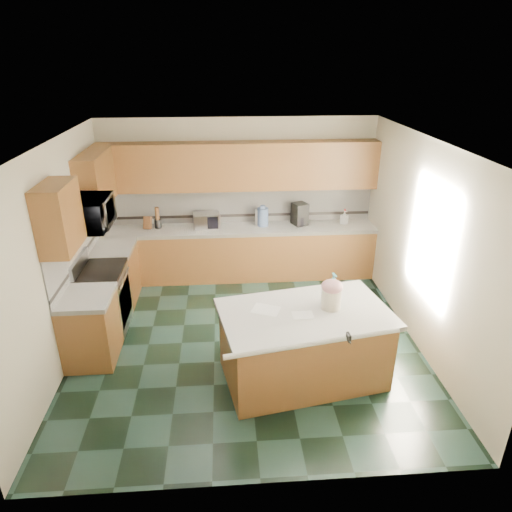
{
  "coord_description": "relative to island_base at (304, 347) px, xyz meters",
  "views": [
    {
      "loc": [
        -0.26,
        -5.28,
        3.66
      ],
      "look_at": [
        0.15,
        0.35,
        1.12
      ],
      "focal_mm": 32.0,
      "sensor_mm": 36.0,
      "label": 1
    }
  ],
  "objects": [
    {
      "name": "wall_left",
      "position": [
        -2.96,
        0.81,
        0.92
      ],
      "size": [
        0.04,
        4.6,
        2.7
      ],
      "primitive_type": "cube",
      "color": "beige",
      "rests_on": "ground"
    },
    {
      "name": "island_base",
      "position": [
        0.0,
        0.0,
        0.0
      ],
      "size": [
        2.0,
        1.37,
        0.86
      ],
      "primitive_type": "cube",
      "rotation": [
        0.0,
        0.0,
        0.18
      ],
      "color": "#422710",
      "rests_on": "ground"
    },
    {
      "name": "water_jug",
      "position": [
        -0.24,
        2.87,
        0.65
      ],
      "size": [
        0.19,
        0.19,
        0.31
      ],
      "primitive_type": "cylinder",
      "color": "#5C78AE",
      "rests_on": "back_countertop"
    },
    {
      "name": "wall_right",
      "position": [
        1.68,
        0.81,
        0.92
      ],
      "size": [
        0.04,
        4.6,
        2.7
      ],
      "primitive_type": "cube",
      "color": "beige",
      "rests_on": "ground"
    },
    {
      "name": "treat_jar_lid",
      "position": [
        0.31,
        0.07,
        0.77
      ],
      "size": [
        0.25,
        0.25,
        0.15
      ],
      "primitive_type": "ellipsoid",
      "color": "pink",
      "rests_on": "treat_jar"
    },
    {
      "name": "clamp_body",
      "position": [
        0.36,
        -0.56,
        0.5
      ],
      "size": [
        0.04,
        0.09,
        0.08
      ],
      "primitive_type": "cube",
      "rotation": [
        0.0,
        0.0,
        0.09
      ],
      "color": "black",
      "rests_on": "island_top"
    },
    {
      "name": "range_oven_door",
      "position": [
        -2.35,
        1.31,
        -0.03
      ],
      "size": [
        0.02,
        0.68,
        0.55
      ],
      "primitive_type": "cube",
      "color": "black",
      "rests_on": "range_body"
    },
    {
      "name": "left_counter_rear",
      "position": [
        -2.64,
        2.1,
        0.46
      ],
      "size": [
        0.64,
        0.82,
        0.06
      ],
      "primitive_type": "cube",
      "color": "white",
      "rests_on": "left_base_cab_rear"
    },
    {
      "name": "range_handle",
      "position": [
        -2.32,
        1.31,
        0.35
      ],
      "size": [
        0.02,
        0.66,
        0.02
      ],
      "primitive_type": "cylinder",
      "rotation": [
        1.57,
        0.0,
        0.0
      ],
      "color": "#B7B7BC",
      "rests_on": "range_body"
    },
    {
      "name": "floor",
      "position": [
        -0.64,
        0.81,
        -0.43
      ],
      "size": [
        4.6,
        4.6,
        0.0
      ],
      "primitive_type": "plane",
      "color": "black",
      "rests_on": "ground"
    },
    {
      "name": "left_backsplash",
      "position": [
        -2.92,
        1.36,
        0.81
      ],
      "size": [
        0.02,
        2.3,
        0.63
      ],
      "primitive_type": "cube",
      "color": "silver",
      "rests_on": "wall_left"
    },
    {
      "name": "island_bullnose",
      "position": [
        0.0,
        -0.58,
        0.46
      ],
      "size": [
        1.92,
        0.41,
        0.06
      ],
      "primitive_type": "cylinder",
      "rotation": [
        0.0,
        1.57,
        0.18
      ],
      "color": "white",
      "rests_on": "island_base"
    },
    {
      "name": "paper_sheet_a",
      "position": [
        -0.04,
        -0.07,
        0.49
      ],
      "size": [
        0.25,
        0.19,
        0.0
      ],
      "primitive_type": "cube",
      "rotation": [
        0.0,
        0.0,
        0.02
      ],
      "color": "white",
      "rests_on": "island_top"
    },
    {
      "name": "left_base_cab_rear",
      "position": [
        -2.64,
        2.1,
        0.0
      ],
      "size": [
        0.6,
        0.82,
        0.86
      ],
      "primitive_type": "cube",
      "color": "#422710",
      "rests_on": "ground"
    },
    {
      "name": "window_light_proxy",
      "position": [
        1.65,
        0.61,
        1.07
      ],
      "size": [
        0.02,
        1.4,
        1.1
      ],
      "primitive_type": "cube",
      "color": "white",
      "rests_on": "wall_right"
    },
    {
      "name": "paper_towel",
      "position": [
        -0.31,
        2.91,
        0.63
      ],
      "size": [
        0.12,
        0.12,
        0.28
      ],
      "primitive_type": "cylinder",
      "color": "white",
      "rests_on": "back_countertop"
    },
    {
      "name": "back_backsplash",
      "position": [
        -0.64,
        3.1,
        0.81
      ],
      "size": [
        4.6,
        0.02,
        0.63
      ],
      "primitive_type": "cube",
      "color": "silver",
      "rests_on": "back_countertop"
    },
    {
      "name": "left_upper_cab_rear",
      "position": [
        -2.77,
        2.23,
        1.51
      ],
      "size": [
        0.33,
        1.09,
        0.78
      ],
      "primitive_type": "cube",
      "color": "#422710",
      "rests_on": "wall_left"
    },
    {
      "name": "range_cooktop",
      "position": [
        -2.64,
        1.31,
        0.47
      ],
      "size": [
        0.62,
        0.78,
        0.04
      ],
      "primitive_type": "cube",
      "color": "black",
      "rests_on": "range_body"
    },
    {
      "name": "back_accent_band",
      "position": [
        -0.64,
        3.09,
        0.61
      ],
      "size": [
        4.6,
        0.01,
        0.05
      ],
      "primitive_type": "cube",
      "color": "black",
      "rests_on": "back_countertop"
    },
    {
      "name": "water_jug_neck",
      "position": [
        -0.24,
        2.87,
        0.83
      ],
      "size": [
        0.09,
        0.09,
        0.04
      ],
      "primitive_type": "cylinder",
      "color": "#5C78AE",
      "rests_on": "water_jug"
    },
    {
      "name": "coffee_maker",
      "position": [
        0.39,
        2.89,
        0.68
      ],
      "size": [
        0.3,
        0.31,
        0.38
      ],
      "primitive_type": "cube",
      "rotation": [
        0.0,
        0.0,
        0.38
      ],
      "color": "black",
      "rests_on": "back_countertop"
    },
    {
      "name": "back_countertop",
      "position": [
        -0.64,
        2.81,
        0.46
      ],
      "size": [
        4.6,
        0.64,
        0.06
      ],
      "primitive_type": "cube",
      "color": "white",
      "rests_on": "back_base_cab"
    },
    {
      "name": "back_upper_cab",
      "position": [
        -0.64,
        2.94,
        1.51
      ],
      "size": [
        4.6,
        0.33,
        0.78
      ],
      "primitive_type": "cube",
      "color": "#422710",
      "rests_on": "wall_back"
    },
    {
      "name": "clamp_handle",
      "position": [
        0.36,
        -0.61,
        0.48
      ],
      "size": [
        0.01,
        0.06,
        0.01
      ],
      "primitive_type": "cylinder",
      "rotation": [
        1.57,
        0.0,
        0.0
      ],
      "color": "black",
      "rests_on": "island_top"
    },
    {
      "name": "left_base_cab_front",
      "position": [
        -2.64,
        0.57,
        0.0
      ],
      "size": [
        0.6,
        0.72,
        0.86
      ],
      "primitive_type": "cube",
      "color": "#422710",
      "rests_on": "ground"
    },
    {
      "name": "treat_jar_knob_end_l",
      "position": [
        0.27,
        0.07,
        0.82
      ],
      "size": [
        0.04,
        0.04,
        0.04
      ],
      "primitive_type": "sphere",
      "color": "tan",
      "rests_on": "treat_jar_lid"
    },
    {
      "name": "soap_bottle_island",
      "position": [
        0.36,
        0.2,
        0.68
      ],
      "size": [
        0.17,
        0.17,
        0.38
      ],
      "primitive_type": "imported",
      "rotation": [
        0.0,
        0.0,
        0.19
      ],
      "color": "teal",
      "rests_on": "island_top"
    },
    {
      "name": "treat_jar_knob_end_r",
      "position": [
        0.35,
        0.07,
        0.82
      ],
      "size": [
        0.04,
        0.04,
        0.04
      ],
      "primitive_type": "sphere",
      "color": "tan",
      "rests_on": "treat_jar_lid"
    },
    {
      "name": "utensil_crock",
      "position": [
        -2.02,
        2.89,
        0.56
      ],
      "size": [
        0.12,
        0.12,
        0.15
      ],
      "primitive_type": "cylinder",
      "color": "black",
      "rests_on": "back_countertop"
    },
    {
      "name": "treat_jar_knob",
      "position": [
        0.31,
        0.07,
        0.82
      ],
      "size": [
        0.08,
        0.03,
        0.03
      ],
      "primitive_type": "cylinder",
      "rotation": [
        0.0,
        1.57,
        0.0
      ],
      "color": "tan",
      "rests_on": "treat_jar_lid"
    },
    {
      "name": "wall_back",
      "position": [
        -0.64,
        3.13,
        0.92
      ],
      "size": [
        4.6,
        0.04,
        2.7
      ],
      "primitive_type": "cube",
      "color": "beige",
      "rests_on": "ground"
    },
    {
      "name": "microwave",
      "position": [
        -2.64,
        1.31,
        1.3
      ],
      "size": [
        0.5,
        0.73,
        0.41
      ],
      "primitive_type": "imported",
      "rotation": [
        0.0,
        0.0,
        1.57
      ],
      "color": "#B7B7BC",
      "rests_on": "wall_left"
    },
    {
      "name": "range_body",
      "position": [
        -2.64,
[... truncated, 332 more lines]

